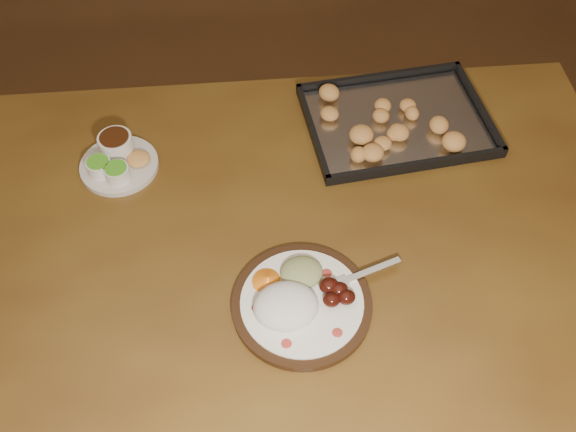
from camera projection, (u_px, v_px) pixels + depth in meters
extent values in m
plane|color=brown|center=(235.00, 372.00, 1.89)|extent=(4.00, 4.00, 0.00)
cube|color=brown|center=(272.00, 236.00, 1.30)|extent=(1.54, 0.97, 0.04)
cylinder|color=#4C2E16|center=(23.00, 220.00, 1.79)|extent=(0.07, 0.07, 0.71)
cylinder|color=#4C2E16|center=(498.00, 187.00, 1.86)|extent=(0.07, 0.07, 0.71)
cylinder|color=black|center=(302.00, 304.00, 1.17)|extent=(0.26, 0.26, 0.02)
cylinder|color=white|center=(302.00, 302.00, 1.17)|extent=(0.23, 0.23, 0.01)
ellipsoid|color=#B8352C|center=(286.00, 343.00, 1.11)|extent=(0.02, 0.02, 0.00)
ellipsoid|color=#B8352C|center=(337.00, 333.00, 1.13)|extent=(0.02, 0.02, 0.00)
ellipsoid|color=#B8352C|center=(327.00, 273.00, 1.20)|extent=(0.02, 0.02, 0.00)
ellipsoid|color=#B8352C|center=(256.00, 308.00, 1.16)|extent=(0.02, 0.02, 0.00)
ellipsoid|color=white|center=(286.00, 306.00, 1.14)|extent=(0.14, 0.13, 0.05)
ellipsoid|color=#451109|center=(332.00, 300.00, 1.15)|extent=(0.03, 0.03, 0.02)
ellipsoid|color=#451109|center=(339.00, 290.00, 1.16)|extent=(0.03, 0.03, 0.02)
ellipsoid|color=#451109|center=(329.00, 286.00, 1.17)|extent=(0.03, 0.03, 0.02)
ellipsoid|color=#451109|center=(346.00, 297.00, 1.15)|extent=(0.03, 0.03, 0.02)
ellipsoid|color=tan|center=(302.00, 272.00, 1.19)|extent=(0.10, 0.09, 0.03)
cone|color=orange|center=(268.00, 279.00, 1.18)|extent=(0.08, 0.08, 0.02)
cube|color=silver|center=(371.00, 271.00, 1.20)|extent=(0.12, 0.05, 0.00)
cube|color=silver|center=(339.00, 283.00, 1.18)|extent=(0.04, 0.03, 0.00)
cylinder|color=silver|center=(331.00, 291.00, 1.17)|extent=(0.03, 0.01, 0.00)
cylinder|color=silver|center=(329.00, 288.00, 1.18)|extent=(0.03, 0.01, 0.00)
cylinder|color=silver|center=(328.00, 286.00, 1.18)|extent=(0.03, 0.01, 0.00)
cylinder|color=silver|center=(326.00, 283.00, 1.18)|extent=(0.03, 0.01, 0.00)
cylinder|color=beige|center=(119.00, 166.00, 1.38)|extent=(0.17, 0.17, 0.01)
cylinder|color=silver|center=(99.00, 167.00, 1.35)|extent=(0.05, 0.05, 0.03)
cylinder|color=#4CA921|center=(98.00, 162.00, 1.33)|extent=(0.05, 0.05, 0.00)
cylinder|color=silver|center=(117.00, 173.00, 1.34)|extent=(0.05, 0.05, 0.03)
cylinder|color=#4CA921|center=(116.00, 168.00, 1.32)|extent=(0.05, 0.05, 0.00)
cylinder|color=white|center=(116.00, 144.00, 1.38)|extent=(0.07, 0.07, 0.04)
cylinder|color=#331809|center=(114.00, 137.00, 1.36)|extent=(0.06, 0.06, 0.00)
ellipsoid|color=gold|center=(138.00, 159.00, 1.37)|extent=(0.05, 0.05, 0.02)
cube|color=black|center=(397.00, 123.00, 1.46)|extent=(0.42, 0.32, 0.01)
cube|color=black|center=(379.00, 77.00, 1.53)|extent=(0.40, 0.04, 0.02)
cube|color=black|center=(418.00, 165.00, 1.36)|extent=(0.40, 0.04, 0.02)
cube|color=black|center=(479.00, 106.00, 1.47)|extent=(0.03, 0.30, 0.02)
cube|color=black|center=(313.00, 131.00, 1.43)|extent=(0.03, 0.30, 0.02)
cube|color=silver|center=(397.00, 121.00, 1.46)|extent=(0.39, 0.29, 0.00)
ellipsoid|color=#E4914F|center=(419.00, 112.00, 1.45)|extent=(0.04, 0.04, 0.03)
ellipsoid|color=#E4914F|center=(434.00, 101.00, 1.47)|extent=(0.06, 0.06, 0.03)
ellipsoid|color=#E4914F|center=(406.00, 92.00, 1.49)|extent=(0.06, 0.06, 0.03)
ellipsoid|color=#E4914F|center=(403.00, 99.00, 1.47)|extent=(0.05, 0.05, 0.03)
ellipsoid|color=#E4914F|center=(380.00, 95.00, 1.48)|extent=(0.05, 0.05, 0.03)
ellipsoid|color=#E4914F|center=(381.00, 109.00, 1.45)|extent=(0.06, 0.06, 0.03)
ellipsoid|color=#E4914F|center=(353.00, 113.00, 1.45)|extent=(0.06, 0.06, 0.03)
ellipsoid|color=#E4914F|center=(368.00, 120.00, 1.43)|extent=(0.04, 0.04, 0.03)
ellipsoid|color=#E4914F|center=(352.00, 129.00, 1.42)|extent=(0.06, 0.06, 0.03)
ellipsoid|color=#E4914F|center=(382.00, 138.00, 1.40)|extent=(0.06, 0.06, 0.03)
ellipsoid|color=#E4914F|center=(398.00, 127.00, 1.42)|extent=(0.05, 0.05, 0.03)
ellipsoid|color=#E4914F|center=(417.00, 133.00, 1.41)|extent=(0.05, 0.05, 0.03)
ellipsoid|color=#E4914F|center=(426.00, 135.00, 1.41)|extent=(0.06, 0.06, 0.03)
ellipsoid|color=#E4914F|center=(449.00, 115.00, 1.44)|extent=(0.06, 0.06, 0.03)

